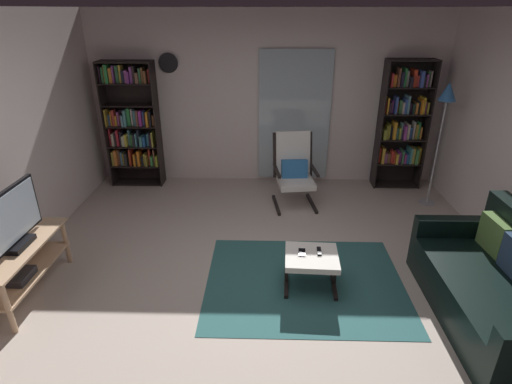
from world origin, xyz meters
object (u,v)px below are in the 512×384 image
object	(u,v)px
tv_stand	(22,264)
cell_phone	(302,252)
leather_sofa	(501,290)
bookshelf_near_sofa	(403,122)
tv_remote	(319,251)
lounge_armchair	(294,168)
wall_clock	(168,63)
bookshelf_near_tv	(132,123)
ottoman	(312,260)
television	(11,222)
floor_lamp_by_shelf	(446,104)

from	to	relation	value
tv_stand	cell_phone	world-z (taller)	tv_stand
tv_stand	leather_sofa	xyz separation A→B (m)	(4.42, -0.23, -0.04)
bookshelf_near_sofa	tv_remote	world-z (taller)	bookshelf_near_sofa
lounge_armchair	tv_remote	size ratio (longest dim) A/B	7.10
wall_clock	bookshelf_near_tv	bearing A→B (deg)	-164.82
bookshelf_near_sofa	ottoman	world-z (taller)	bookshelf_near_sofa
tv_stand	ottoman	xyz separation A→B (m)	(2.79, 0.21, -0.05)
leather_sofa	cell_phone	bearing A→B (deg)	164.74
bookshelf_near_sofa	cell_phone	size ratio (longest dim) A/B	13.82
television	lounge_armchair	size ratio (longest dim) A/B	0.85
television	bookshelf_near_tv	bearing A→B (deg)	84.45
bookshelf_near_tv	floor_lamp_by_shelf	size ratio (longest dim) A/B	1.10
television	bookshelf_near_tv	distance (m)	2.83
lounge_armchair	cell_phone	world-z (taller)	lounge_armchair
television	tv_remote	xyz separation A→B (m)	(2.87, 0.24, -0.43)
bookshelf_near_tv	bookshelf_near_sofa	distance (m)	4.11
tv_remote	floor_lamp_by_shelf	world-z (taller)	floor_lamp_by_shelf
leather_sofa	cell_phone	xyz separation A→B (m)	(-1.72, 0.47, 0.06)
tv_remote	bookshelf_near_sofa	bearing A→B (deg)	62.15
television	ottoman	distance (m)	2.84
tv_remote	lounge_armchair	bearing A→B (deg)	96.79
tv_remote	bookshelf_near_tv	bearing A→B (deg)	137.76
bookshelf_near_tv	lounge_armchair	xyz separation A→B (m)	(2.45, -0.68, -0.44)
bookshelf_near_sofa	lounge_armchair	bearing A→B (deg)	-157.23
leather_sofa	television	bearing A→B (deg)	176.82
leather_sofa	cell_phone	size ratio (longest dim) A/B	12.63
tv_stand	bookshelf_near_tv	distance (m)	2.91
bookshelf_near_tv	floor_lamp_by_shelf	xyz separation A→B (m)	(4.40, -0.65, 0.46)
tv_remote	cell_phone	bearing A→B (deg)	-171.17
bookshelf_near_tv	cell_phone	xyz separation A→B (m)	(2.42, -2.59, -0.61)
floor_lamp_by_shelf	tv_remote	bearing A→B (deg)	-133.32
wall_clock	floor_lamp_by_shelf	bearing A→B (deg)	-12.07
lounge_armchair	wall_clock	xyz separation A→B (m)	(-1.85, 0.84, 1.32)
bookshelf_near_sofa	floor_lamp_by_shelf	size ratio (longest dim) A/B	1.12
tv_remote	floor_lamp_by_shelf	distance (m)	2.84
bookshelf_near_sofa	lounge_armchair	world-z (taller)	bookshelf_near_sofa
television	cell_phone	size ratio (longest dim) A/B	6.24
tv_stand	cell_phone	bearing A→B (deg)	5.18
bookshelf_near_tv	tv_remote	bearing A→B (deg)	-44.68
ottoman	tv_remote	bearing A→B (deg)	34.34
bookshelf_near_tv	leather_sofa	distance (m)	5.20
tv_stand	tv_remote	distance (m)	2.88
television	lounge_armchair	distance (m)	3.47
tv_remote	wall_clock	distance (m)	3.69
cell_phone	wall_clock	world-z (taller)	wall_clock
bookshelf_near_sofa	leather_sofa	bearing A→B (deg)	-89.21
bookshelf_near_tv	wall_clock	world-z (taller)	wall_clock
bookshelf_near_sofa	floor_lamp_by_shelf	distance (m)	0.83
bookshelf_near_tv	leather_sofa	xyz separation A→B (m)	(4.15, -3.06, -0.67)
floor_lamp_by_shelf	bookshelf_near_sofa	bearing A→B (deg)	114.15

